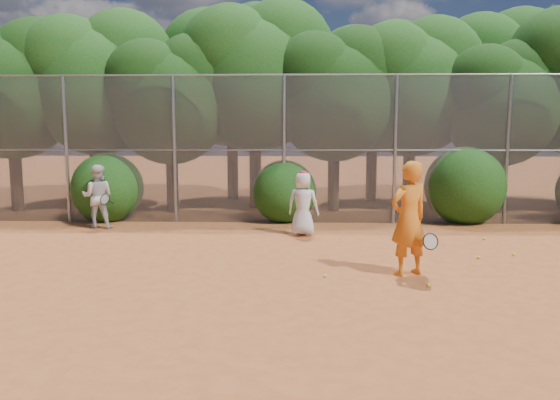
{
  "coord_description": "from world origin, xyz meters",
  "views": [
    {
      "loc": [
        -0.64,
        -8.85,
        2.63
      ],
      "look_at": [
        -1.0,
        2.5,
        1.1
      ],
      "focal_mm": 35.0,
      "sensor_mm": 36.0,
      "label": 1
    }
  ],
  "objects": [
    {
      "name": "ground",
      "position": [
        0.0,
        0.0,
        0.0
      ],
      "size": [
        80.0,
        80.0,
        0.0
      ],
      "primitive_type": "plane",
      "color": "#A04F24",
      "rests_on": "ground"
    },
    {
      "name": "fence_back",
      "position": [
        -0.12,
        6.0,
        2.05
      ],
      "size": [
        20.05,
        0.09,
        4.03
      ],
      "color": "gray",
      "rests_on": "ground"
    },
    {
      "name": "tree_0",
      "position": [
        -9.44,
        8.04,
        3.93
      ],
      "size": [
        4.38,
        3.81,
        6.0
      ],
      "color": "black",
      "rests_on": "ground"
    },
    {
      "name": "tree_1",
      "position": [
        -6.94,
        8.54,
        4.16
      ],
      "size": [
        4.64,
        4.03,
        6.35
      ],
      "color": "black",
      "rests_on": "ground"
    },
    {
      "name": "tree_2",
      "position": [
        -4.45,
        7.83,
        3.58
      ],
      "size": [
        3.99,
        3.47,
        5.47
      ],
      "color": "black",
      "rests_on": "ground"
    },
    {
      "name": "tree_3",
      "position": [
        -1.94,
        8.84,
        4.4
      ],
      "size": [
        4.89,
        4.26,
        6.7
      ],
      "color": "black",
      "rests_on": "ground"
    },
    {
      "name": "tree_4",
      "position": [
        0.55,
        8.24,
        3.76
      ],
      "size": [
        4.19,
        3.64,
        5.73
      ],
      "color": "black",
      "rests_on": "ground"
    },
    {
      "name": "tree_5",
      "position": [
        3.06,
        9.04,
        4.05
      ],
      "size": [
        4.51,
        3.92,
        6.17
      ],
      "color": "black",
      "rests_on": "ground"
    },
    {
      "name": "tree_6",
      "position": [
        5.55,
        8.03,
        3.47
      ],
      "size": [
        3.86,
        3.36,
        5.29
      ],
      "color": "black",
      "rests_on": "ground"
    },
    {
      "name": "tree_9",
      "position": [
        -7.94,
        10.84,
        4.34
      ],
      "size": [
        4.83,
        4.2,
        6.62
      ],
      "color": "black",
      "rests_on": "ground"
    },
    {
      "name": "tree_10",
      "position": [
        -2.93,
        11.05,
        4.63
      ],
      "size": [
        5.15,
        4.48,
        7.06
      ],
      "color": "black",
      "rests_on": "ground"
    },
    {
      "name": "tree_11",
      "position": [
        2.06,
        10.64,
        4.16
      ],
      "size": [
        4.64,
        4.03,
        6.35
      ],
      "color": "black",
      "rests_on": "ground"
    },
    {
      "name": "tree_12",
      "position": [
        6.56,
        11.24,
        4.51
      ],
      "size": [
        5.02,
        4.37,
        6.88
      ],
      "color": "black",
      "rests_on": "ground"
    },
    {
      "name": "bush_0",
      "position": [
        -6.0,
        6.3,
        1.0
      ],
      "size": [
        2.0,
        2.0,
        2.0
      ],
      "primitive_type": "sphere",
      "color": "#154010",
      "rests_on": "ground"
    },
    {
      "name": "bush_1",
      "position": [
        -1.0,
        6.3,
        0.9
      ],
      "size": [
        1.8,
        1.8,
        1.8
      ],
      "primitive_type": "sphere",
      "color": "#154010",
      "rests_on": "ground"
    },
    {
      "name": "bush_2",
      "position": [
        4.0,
        6.3,
        1.1
      ],
      "size": [
        2.2,
        2.2,
        2.2
      ],
      "primitive_type": "sphere",
      "color": "#154010",
      "rests_on": "ground"
    },
    {
      "name": "player_yellow",
      "position": [
        1.33,
        0.72,
        1.02
      ],
      "size": [
        0.95,
        0.77,
        2.04
      ],
      "rotation": [
        0.0,
        0.0,
        3.6
      ],
      "color": "orange",
      "rests_on": "ground"
    },
    {
      "name": "player_teen",
      "position": [
        -0.49,
        4.23,
        0.79
      ],
      "size": [
        0.86,
        0.67,
        1.58
      ],
      "rotation": [
        0.0,
        0.0,
        2.89
      ],
      "color": "silver",
      "rests_on": "ground"
    },
    {
      "name": "player_white",
      "position": [
        -5.83,
        5.05,
        0.83
      ],
      "size": [
        0.9,
        0.78,
        1.65
      ],
      "rotation": [
        0.0,
        0.0,
        3.26
      ],
      "color": "silver",
      "rests_on": "ground"
    },
    {
      "name": "ball_0",
      "position": [
        3.01,
        1.94,
        0.03
      ],
      "size": [
        0.07,
        0.07,
        0.07
      ],
      "primitive_type": "sphere",
      "color": "#D4EC2B",
      "rests_on": "ground"
    },
    {
      "name": "ball_1",
      "position": [
        3.81,
        2.23,
        0.03
      ],
      "size": [
        0.07,
        0.07,
        0.07
      ],
      "primitive_type": "sphere",
      "color": "#D4EC2B",
      "rests_on": "ground"
    },
    {
      "name": "ball_2",
      "position": [
        1.54,
        -0.02,
        0.03
      ],
      "size": [
        0.07,
        0.07,
        0.07
      ],
      "primitive_type": "sphere",
      "color": "#D4EC2B",
      "rests_on": "ground"
    },
    {
      "name": "ball_4",
      "position": [
        -0.15,
        0.47,
        0.03
      ],
      "size": [
        0.07,
        0.07,
        0.07
      ],
      "primitive_type": "sphere",
      "color": "#D4EC2B",
      "rests_on": "ground"
    },
    {
      "name": "ball_5",
      "position": [
        3.74,
        3.81,
        0.03
      ],
      "size": [
        0.07,
        0.07,
        0.07
      ],
      "primitive_type": "sphere",
      "color": "#D4EC2B",
      "rests_on": "ground"
    }
  ]
}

